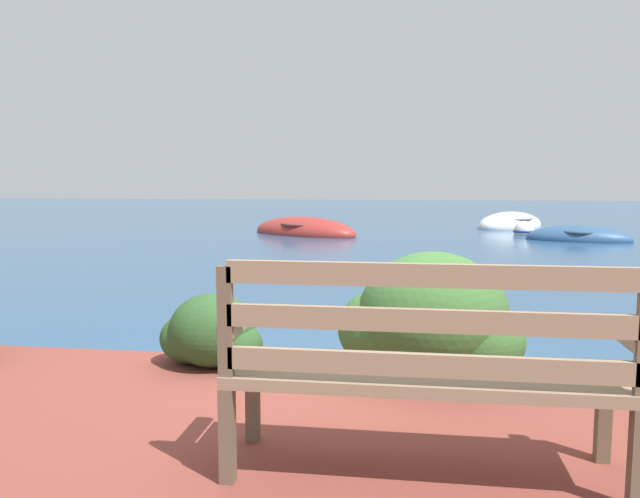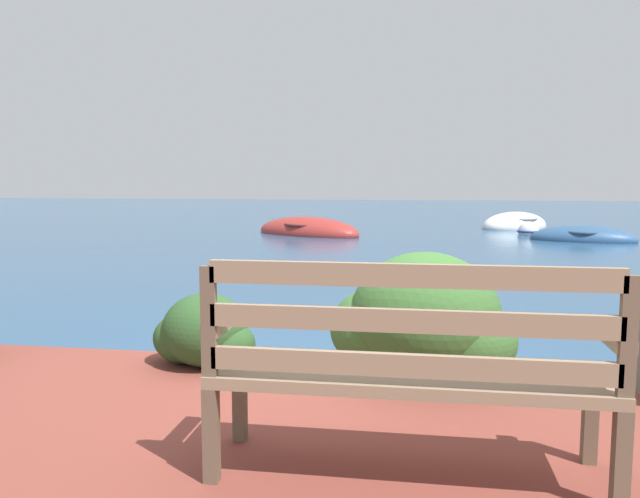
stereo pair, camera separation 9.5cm
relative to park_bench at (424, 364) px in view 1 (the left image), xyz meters
The scene contains 8 objects.
ground_plane 1.90m from the park_bench, 109.51° to the left, with size 80.00×80.00×0.00m.
park_bench is the anchor object (origin of this frame).
hedge_clump_left 1.96m from the park_bench, 134.44° to the left, with size 0.72×0.52×0.49m.
hedge_clump_centre 1.39m from the park_bench, 86.98° to the left, with size 1.17×0.84×0.79m.
rowboat_nearest 13.58m from the park_bench, 73.09° to the left, with size 2.55×1.55×0.63m.
rowboat_mid 13.94m from the park_bench, 101.59° to the left, with size 3.41×2.67×0.83m.
rowboat_far 17.03m from the park_bench, 80.03° to the left, with size 2.64×2.56×0.85m.
mooring_buoy 14.78m from the park_bench, 78.46° to the left, with size 0.58×0.58×0.53m.
Camera 1 is at (0.52, -4.19, 1.46)m, focal length 35.00 mm.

